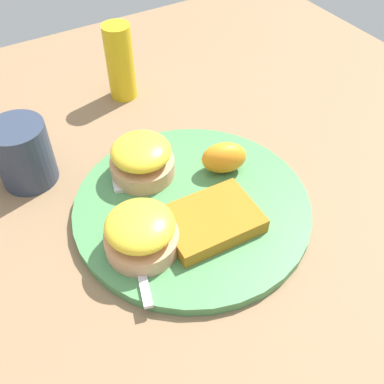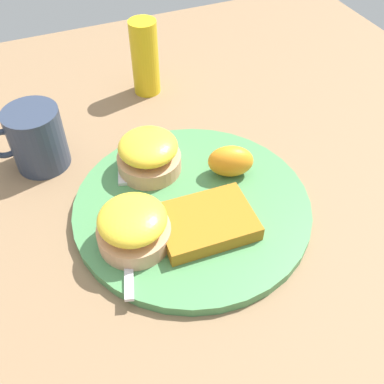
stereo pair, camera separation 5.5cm
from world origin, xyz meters
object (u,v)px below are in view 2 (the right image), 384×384
hashbrown_patty (206,222)px  condiment_bottle (145,58)px  sandwich_benedict_right (133,227)px  orange_wedge (231,161)px  cup (36,139)px  fork (128,212)px  sandwich_benedict_left (149,154)px

hashbrown_patty → condiment_bottle: condiment_bottle is taller
sandwich_benedict_right → condiment_bottle: (-0.12, -0.31, 0.02)m
orange_wedge → condiment_bottle: 0.25m
cup → hashbrown_patty: bearing=127.6°
orange_wedge → fork: bearing=6.2°
sandwich_benedict_right → condiment_bottle: size_ratio=0.69×
orange_wedge → condiment_bottle: bearing=-82.6°
cup → sandwich_benedict_left: bearing=147.4°
hashbrown_patty → orange_wedge: (-0.07, -0.07, 0.01)m
cup → orange_wedge: bearing=149.5°
orange_wedge → condiment_bottle: (0.03, -0.25, 0.03)m
hashbrown_patty → cup: bearing=-52.4°
sandwich_benedict_right → fork: size_ratio=0.40×
sandwich_benedict_right → condiment_bottle: condiment_bottle is taller
sandwich_benedict_right → cup: size_ratio=0.82×
fork → hashbrown_patty: bearing=144.1°
orange_wedge → cup: cup is taller
sandwich_benedict_right → orange_wedge: sandwich_benedict_right is taller
sandwich_benedict_right → hashbrown_patty: sandwich_benedict_right is taller
sandwich_benedict_right → fork: sandwich_benedict_right is taller
sandwich_benedict_right → sandwich_benedict_left: bearing=-116.9°
fork → orange_wedge: bearing=-173.8°
sandwich_benedict_right → orange_wedge: size_ratio=1.42×
orange_wedge → fork: 0.15m
hashbrown_patty → orange_wedge: size_ratio=1.87×
sandwich_benedict_right → cup: (0.08, -0.19, 0.00)m
sandwich_benedict_left → orange_wedge: size_ratio=1.42×
cup → condiment_bottle: bearing=-149.3°
fork → condiment_bottle: 0.29m
orange_wedge → fork: orange_wedge is taller
sandwich_benedict_right → orange_wedge: (-0.15, -0.06, -0.00)m
orange_wedge → cup: size_ratio=0.58×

